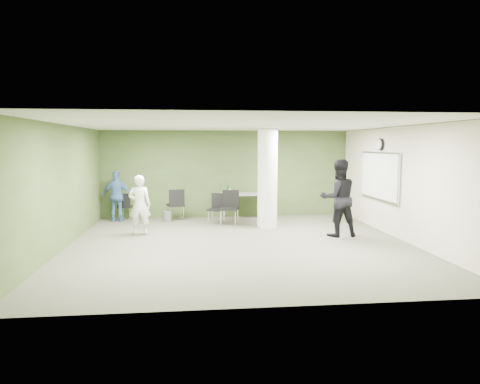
{
  "coord_description": "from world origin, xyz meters",
  "views": [
    {
      "loc": [
        -1.07,
        -9.87,
        2.33
      ],
      "look_at": [
        0.11,
        1.0,
        1.13
      ],
      "focal_mm": 32.0,
      "sensor_mm": 36.0,
      "label": 1
    }
  ],
  "objects": [
    {
      "name": "woman_white",
      "position": [
        -2.48,
        1.38,
        0.78
      ],
      "size": [
        0.58,
        0.39,
        1.56
      ],
      "primitive_type": "imported",
      "rotation": [
        0.0,
        0.0,
        3.12
      ],
      "color": "white",
      "rests_on": "floor"
    },
    {
      "name": "man_black",
      "position": [
        2.6,
        0.62,
        0.99
      ],
      "size": [
        1.0,
        0.8,
        1.98
      ],
      "primitive_type": "imported",
      "rotation": [
        0.0,
        0.0,
        3.2
      ],
      "color": "black",
      "rests_on": "floor"
    },
    {
      "name": "wall_back",
      "position": [
        0.0,
        4.0,
        1.4
      ],
      "size": [
        8.0,
        2.8,
        0.02
      ],
      "primitive_type": "cube",
      "rotation": [
        1.57,
        0.0,
        0.0
      ],
      "color": "#3E5126",
      "rests_on": "floor"
    },
    {
      "name": "wall_right_cream",
      "position": [
        4.0,
        0.0,
        1.4
      ],
      "size": [
        0.02,
        8.0,
        2.8
      ],
      "primitive_type": "cube",
      "color": "beige",
      "rests_on": "floor"
    },
    {
      "name": "folding_table",
      "position": [
        0.58,
        3.46,
        0.76
      ],
      "size": [
        1.73,
        0.8,
        1.06
      ],
      "rotation": [
        0.0,
        0.0,
        0.03
      ],
      "color": "gray",
      "rests_on": "floor"
    },
    {
      "name": "floor",
      "position": [
        0.0,
        0.0,
        0.0
      ],
      "size": [
        8.0,
        8.0,
        0.0
      ],
      "primitive_type": "plane",
      "color": "#4F4E3E",
      "rests_on": "ground"
    },
    {
      "name": "chair_table_left",
      "position": [
        -0.39,
        2.68,
        0.53
      ],
      "size": [
        0.58,
        0.58,
        0.9
      ],
      "rotation": [
        0.0,
        0.0,
        -0.38
      ],
      "color": "black",
      "rests_on": "floor"
    },
    {
      "name": "man_blue",
      "position": [
        -3.4,
        3.4,
        0.78
      ],
      "size": [
        0.96,
        0.49,
        1.56
      ],
      "primitive_type": "imported",
      "rotation": [
        0.0,
        0.0,
        3.02
      ],
      "color": "#4470A9",
      "rests_on": "floor"
    },
    {
      "name": "chair_back_left",
      "position": [
        -3.2,
        3.57,
        0.5
      ],
      "size": [
        0.5,
        0.5,
        0.85
      ],
      "rotation": [
        0.0,
        0.0,
        2.94
      ],
      "color": "black",
      "rests_on": "floor"
    },
    {
      "name": "chair_back_right",
      "position": [
        -1.62,
        3.28,
        0.58
      ],
      "size": [
        0.59,
        0.59,
        0.99
      ],
      "rotation": [
        0.0,
        0.0,
        3.37
      ],
      "color": "black",
      "rests_on": "floor"
    },
    {
      "name": "ceiling",
      "position": [
        0.0,
        0.0,
        2.8
      ],
      "size": [
        8.0,
        8.0,
        0.0
      ],
      "primitive_type": "plane",
      "rotation": [
        3.14,
        0.0,
        0.0
      ],
      "color": "white",
      "rests_on": "wall_back"
    },
    {
      "name": "whiteboard",
      "position": [
        3.92,
        1.2,
        1.5
      ],
      "size": [
        0.05,
        2.3,
        1.3
      ],
      "color": "silver",
      "rests_on": "wall_right_cream"
    },
    {
      "name": "chair_table_right",
      "position": [
        -0.02,
        2.49,
        0.59
      ],
      "size": [
        0.62,
        0.62,
        1.01
      ],
      "rotation": [
        0.0,
        0.0,
        -0.27
      ],
      "color": "black",
      "rests_on": "floor"
    },
    {
      "name": "column",
      "position": [
        1.0,
        2.0,
        1.4
      ],
      "size": [
        0.56,
        0.56,
        2.8
      ],
      "primitive_type": "cylinder",
      "color": "silver",
      "rests_on": "floor"
    },
    {
      "name": "wall_left",
      "position": [
        -4.0,
        0.0,
        1.4
      ],
      "size": [
        0.02,
        8.0,
        2.8
      ],
      "primitive_type": "cube",
      "color": "#3E5126",
      "rests_on": "floor"
    },
    {
      "name": "wall_clock",
      "position": [
        3.92,
        1.2,
        2.35
      ],
      "size": [
        0.06,
        0.32,
        0.32
      ],
      "color": "black",
      "rests_on": "wall_right_cream"
    },
    {
      "name": "wastebasket",
      "position": [
        -1.89,
        3.23,
        0.16
      ],
      "size": [
        0.28,
        0.28,
        0.33
      ],
      "primitive_type": "cylinder",
      "color": "#4C4C4C",
      "rests_on": "floor"
    }
  ]
}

